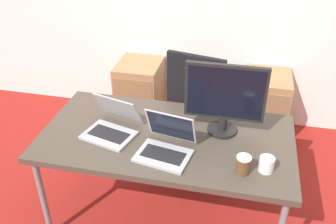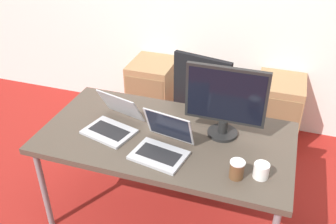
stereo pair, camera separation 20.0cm
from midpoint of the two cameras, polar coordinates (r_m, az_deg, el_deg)
ground_plane at (r=2.85m, az=-2.27°, el=-15.22°), size 14.00×14.00×0.00m
desk at (r=2.41m, az=-2.60°, el=-4.53°), size 1.60×0.83×0.71m
office_chair at (r=3.12m, az=3.27°, el=-1.38°), size 0.57×0.60×1.04m
cabinet_left at (r=3.68m, az=-5.83°, el=2.95°), size 0.40×0.46×0.62m
cabinet_right at (r=3.53m, az=12.89°, el=0.82°), size 0.40×0.46×0.62m
laptop_left at (r=2.43m, az=-10.86°, el=-2.14°), size 0.36×0.40×0.22m
laptop_right at (r=2.22m, az=-2.93°, el=-5.20°), size 0.35×0.35×0.23m
monitor at (r=2.30m, az=6.20°, el=2.08°), size 0.50×0.19×0.47m
mouse at (r=2.39m, az=-1.78°, el=-3.08°), size 0.04×0.06×0.03m
coffee_cup_white at (r=2.14m, az=12.20°, el=-7.87°), size 0.08×0.08×0.09m
coffee_cup_brown at (r=2.09m, az=8.72°, el=-8.02°), size 0.08×0.08×0.11m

